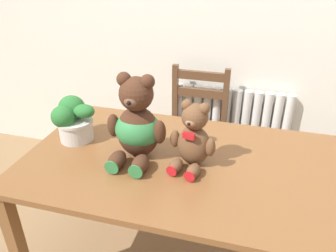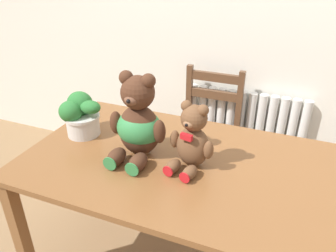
{
  "view_description": "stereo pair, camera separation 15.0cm",
  "coord_description": "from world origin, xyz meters",
  "px_view_note": "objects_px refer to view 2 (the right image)",
  "views": [
    {
      "loc": [
        0.27,
        -0.83,
        1.6
      ],
      "look_at": [
        -0.08,
        0.45,
        0.88
      ],
      "focal_mm": 35.0,
      "sensor_mm": 36.0,
      "label": 1
    },
    {
      "loc": [
        0.41,
        -0.78,
        1.6
      ],
      "look_at": [
        -0.08,
        0.45,
        0.88
      ],
      "focal_mm": 35.0,
      "sensor_mm": 36.0,
      "label": 2
    }
  ],
  "objects_px": {
    "teddy_bear_left": "(138,124)",
    "teddy_bear_right": "(192,140)",
    "wooden_chair_behind": "(207,132)",
    "potted_plant": "(80,115)"
  },
  "relations": [
    {
      "from": "wooden_chair_behind",
      "to": "potted_plant",
      "type": "distance_m",
      "value": 0.96
    },
    {
      "from": "teddy_bear_left",
      "to": "teddy_bear_right",
      "type": "distance_m",
      "value": 0.27
    },
    {
      "from": "teddy_bear_left",
      "to": "potted_plant",
      "type": "height_order",
      "value": "teddy_bear_left"
    },
    {
      "from": "wooden_chair_behind",
      "to": "teddy_bear_left",
      "type": "distance_m",
      "value": 0.89
    },
    {
      "from": "teddy_bear_left",
      "to": "teddy_bear_right",
      "type": "height_order",
      "value": "teddy_bear_left"
    },
    {
      "from": "wooden_chair_behind",
      "to": "teddy_bear_left",
      "type": "relative_size",
      "value": 2.12
    },
    {
      "from": "teddy_bear_left",
      "to": "potted_plant",
      "type": "relative_size",
      "value": 1.81
    },
    {
      "from": "potted_plant",
      "to": "wooden_chair_behind",
      "type": "bearing_deg",
      "value": 53.69
    },
    {
      "from": "teddy_bear_right",
      "to": "potted_plant",
      "type": "distance_m",
      "value": 0.65
    },
    {
      "from": "teddy_bear_right",
      "to": "wooden_chair_behind",
      "type": "bearing_deg",
      "value": -69.45
    }
  ]
}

